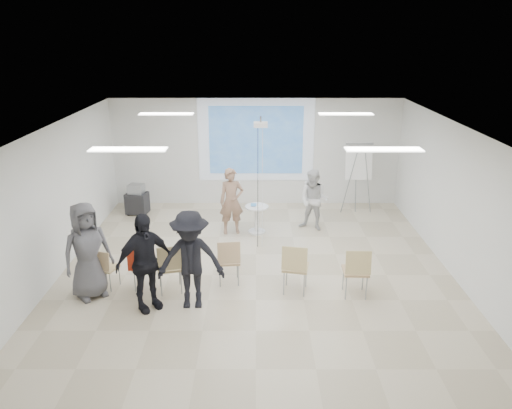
{
  "coord_description": "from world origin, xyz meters",
  "views": [
    {
      "loc": [
        0.0,
        -9.14,
        4.73
      ],
      "look_at": [
        0.0,
        0.8,
        1.25
      ],
      "focal_mm": 35.0,
      "sensor_mm": 36.0,
      "label": 1
    }
  ],
  "objects_px": {
    "chair_right_inner": "(295,265)",
    "flipchart_easel": "(359,162)",
    "chair_left_mid": "(143,264)",
    "audience_left": "(144,256)",
    "chair_center": "(229,258)",
    "pedestal_table": "(257,217)",
    "chair_right_far": "(357,269)",
    "chair_far_left": "(105,266)",
    "audience_mid": "(190,254)",
    "player_left": "(231,197)",
    "laptop": "(170,265)",
    "audience_outer": "(86,245)",
    "av_cart": "(137,200)",
    "chair_left_inner": "(170,264)",
    "player_right": "(314,197)"
  },
  "relations": [
    {
      "from": "chair_right_inner",
      "to": "flipchart_easel",
      "type": "relative_size",
      "value": 0.52
    },
    {
      "from": "chair_left_mid",
      "to": "audience_left",
      "type": "distance_m",
      "value": 0.88
    },
    {
      "from": "chair_center",
      "to": "chair_right_inner",
      "type": "xyz_separation_m",
      "value": [
        1.26,
        -0.36,
        0.04
      ]
    },
    {
      "from": "pedestal_table",
      "to": "chair_right_far",
      "type": "height_order",
      "value": "chair_right_far"
    },
    {
      "from": "chair_far_left",
      "to": "audience_mid",
      "type": "xyz_separation_m",
      "value": [
        1.74,
        -0.64,
        0.55
      ]
    },
    {
      "from": "pedestal_table",
      "to": "player_left",
      "type": "distance_m",
      "value": 0.81
    },
    {
      "from": "laptop",
      "to": "chair_center",
      "type": "bearing_deg",
      "value": 178.09
    },
    {
      "from": "chair_left_mid",
      "to": "laptop",
      "type": "xyz_separation_m",
      "value": [
        0.51,
        -0.03,
        -0.0
      ]
    },
    {
      "from": "audience_left",
      "to": "audience_outer",
      "type": "xyz_separation_m",
      "value": [
        -1.14,
        0.44,
        -0.0
      ]
    },
    {
      "from": "chair_left_mid",
      "to": "audience_mid",
      "type": "bearing_deg",
      "value": -37.85
    },
    {
      "from": "player_left",
      "to": "audience_outer",
      "type": "bearing_deg",
      "value": -140.53
    },
    {
      "from": "player_left",
      "to": "audience_mid",
      "type": "height_order",
      "value": "audience_mid"
    },
    {
      "from": "chair_right_far",
      "to": "chair_far_left",
      "type": "bearing_deg",
      "value": 177.63
    },
    {
      "from": "chair_center",
      "to": "audience_outer",
      "type": "distance_m",
      "value": 2.64
    },
    {
      "from": "chair_far_left",
      "to": "audience_left",
      "type": "bearing_deg",
      "value": -18.11
    },
    {
      "from": "chair_far_left",
      "to": "audience_outer",
      "type": "bearing_deg",
      "value": -106.94
    },
    {
      "from": "chair_center",
      "to": "av_cart",
      "type": "xyz_separation_m",
      "value": [
        -2.69,
        3.99,
        -0.17
      ]
    },
    {
      "from": "chair_left_inner",
      "to": "chair_right_far",
      "type": "height_order",
      "value": "chair_left_inner"
    },
    {
      "from": "pedestal_table",
      "to": "chair_center",
      "type": "relative_size",
      "value": 0.76
    },
    {
      "from": "flipchart_easel",
      "to": "chair_right_inner",
      "type": "bearing_deg",
      "value": -115.41
    },
    {
      "from": "player_left",
      "to": "flipchart_easel",
      "type": "distance_m",
      "value": 3.65
    },
    {
      "from": "chair_left_mid",
      "to": "chair_center",
      "type": "height_order",
      "value": "chair_center"
    },
    {
      "from": "chair_left_inner",
      "to": "av_cart",
      "type": "height_order",
      "value": "chair_left_inner"
    },
    {
      "from": "player_right",
      "to": "av_cart",
      "type": "height_order",
      "value": "player_right"
    },
    {
      "from": "pedestal_table",
      "to": "chair_left_mid",
      "type": "xyz_separation_m",
      "value": [
        -2.16,
        -2.85,
        0.14
      ]
    },
    {
      "from": "audience_left",
      "to": "chair_right_far",
      "type": "bearing_deg",
      "value": -32.56
    },
    {
      "from": "chair_right_inner",
      "to": "audience_outer",
      "type": "xyz_separation_m",
      "value": [
        -3.82,
        -0.09,
        0.44
      ]
    },
    {
      "from": "player_left",
      "to": "player_right",
      "type": "bearing_deg",
      "value": -5.39
    },
    {
      "from": "pedestal_table",
      "to": "chair_right_inner",
      "type": "bearing_deg",
      "value": -76.69
    },
    {
      "from": "chair_right_inner",
      "to": "audience_left",
      "type": "xyz_separation_m",
      "value": [
        -2.68,
        -0.53,
        0.44
      ]
    },
    {
      "from": "chair_far_left",
      "to": "chair_right_inner",
      "type": "xyz_separation_m",
      "value": [
        3.62,
        -0.18,
        0.11
      ]
    },
    {
      "from": "chair_far_left",
      "to": "chair_right_far",
      "type": "bearing_deg",
      "value": 15.14
    },
    {
      "from": "pedestal_table",
      "to": "chair_left_inner",
      "type": "relative_size",
      "value": 0.72
    },
    {
      "from": "chair_far_left",
      "to": "laptop",
      "type": "relative_size",
      "value": 2.24
    },
    {
      "from": "chair_center",
      "to": "flipchart_easel",
      "type": "relative_size",
      "value": 0.49
    },
    {
      "from": "flipchart_easel",
      "to": "audience_mid",
      "type": "bearing_deg",
      "value": -129.56
    },
    {
      "from": "pedestal_table",
      "to": "audience_mid",
      "type": "relative_size",
      "value": 0.34
    },
    {
      "from": "player_left",
      "to": "audience_left",
      "type": "height_order",
      "value": "audience_left"
    },
    {
      "from": "chair_left_inner",
      "to": "flipchart_easel",
      "type": "height_order",
      "value": "flipchart_easel"
    },
    {
      "from": "chair_left_mid",
      "to": "av_cart",
      "type": "xyz_separation_m",
      "value": [
        -1.08,
        4.18,
        -0.15
      ]
    },
    {
      "from": "av_cart",
      "to": "chair_right_far",
      "type": "bearing_deg",
      "value": -32.38
    },
    {
      "from": "chair_left_mid",
      "to": "laptop",
      "type": "distance_m",
      "value": 0.51
    },
    {
      "from": "pedestal_table",
      "to": "player_left",
      "type": "xyz_separation_m",
      "value": [
        -0.61,
        0.0,
        0.53
      ]
    },
    {
      "from": "chair_left_inner",
      "to": "chair_center",
      "type": "relative_size",
      "value": 1.06
    },
    {
      "from": "player_right",
      "to": "chair_left_mid",
      "type": "height_order",
      "value": "player_right"
    },
    {
      "from": "pedestal_table",
      "to": "av_cart",
      "type": "height_order",
      "value": "av_cart"
    },
    {
      "from": "audience_outer",
      "to": "flipchart_easel",
      "type": "bearing_deg",
      "value": -2.07
    },
    {
      "from": "av_cart",
      "to": "chair_far_left",
      "type": "bearing_deg",
      "value": -76.35
    },
    {
      "from": "flipchart_easel",
      "to": "chair_left_inner",
      "type": "bearing_deg",
      "value": -135.73
    },
    {
      "from": "chair_right_far",
      "to": "audience_left",
      "type": "height_order",
      "value": "audience_left"
    }
  ]
}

